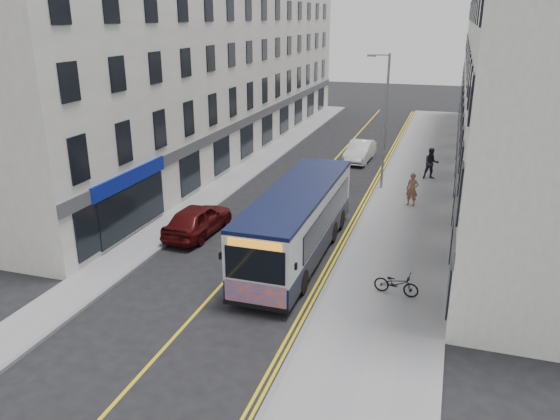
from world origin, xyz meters
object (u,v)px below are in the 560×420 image
Objects in this scene: city_bus at (298,220)px; pedestrian_near at (412,189)px; car_maroon at (198,219)px; streetlamp at (384,118)px; car_white at (360,151)px; pedestrian_far at (431,163)px; bicycle at (396,283)px.

pedestrian_near is at bearing 62.98° from city_bus.
car_maroon is at bearing 168.98° from city_bus.
streetlamp is 1.81× the size of car_white.
city_bus is 5.45m from car_maroon.
pedestrian_far is 6.22m from car_white.
bicycle is 0.37× the size of car_maroon.
pedestrian_near is 10.26m from car_white.
car_maroon is at bearing -144.97° from pedestrian_far.
pedestrian_near is at bearing -61.25° from car_white.
bicycle is at bearing 163.87° from car_maroon.
car_maroon is at bearing -103.93° from car_white.
city_bus is 5.24m from bicycle.
streetlamp is 14.08m from bicycle.
car_maroon is at bearing -126.55° from streetlamp.
bicycle is 10.59m from pedestrian_near.
pedestrian_near is at bearing -139.68° from car_maroon.
city_bus is 17.43m from car_white.
city_bus is 9.19m from pedestrian_near.
streetlamp reaches higher than bicycle.
pedestrian_far is at bearing -30.91° from car_white.
pedestrian_far is at bearing 92.82° from pedestrian_near.
car_white reaches higher than bicycle.
pedestrian_far is at bearing -124.91° from car_maroon.
car_white is at bearing 90.99° from city_bus.
pedestrian_far is 0.45× the size of car_white.
streetlamp is 11.44m from city_bus.
car_maroon is (-9.79, 3.43, 0.20)m from bicycle.
city_bus is at bearing -86.06° from car_white.
pedestrian_far reaches higher than car_white.
city_bus is 2.41× the size of car_white.
pedestrian_far is at bearing 6.38° from bicycle.
pedestrian_far is (0.34, 16.34, 0.55)m from bicycle.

